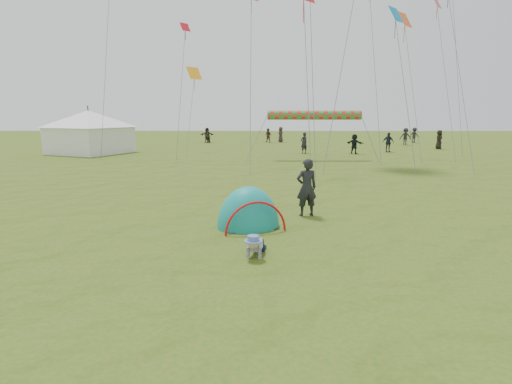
{
  "coord_description": "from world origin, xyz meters",
  "views": [
    {
      "loc": [
        -0.52,
        -9.12,
        3.16
      ],
      "look_at": [
        -0.59,
        1.98,
        1.0
      ],
      "focal_mm": 28.0,
      "sensor_mm": 36.0,
      "label": 1
    }
  ],
  "objects_px": {
    "popup_tent": "(248,227)",
    "event_marquee": "(90,130)",
    "standing_adult": "(307,188)",
    "crawling_toddler": "(255,244)"
  },
  "relations": [
    {
      "from": "standing_adult",
      "to": "event_marquee",
      "type": "relative_size",
      "value": 0.33
    },
    {
      "from": "popup_tent",
      "to": "standing_adult",
      "type": "height_order",
      "value": "standing_adult"
    },
    {
      "from": "popup_tent",
      "to": "event_marquee",
      "type": "distance_m",
      "value": 25.92
    },
    {
      "from": "standing_adult",
      "to": "popup_tent",
      "type": "bearing_deg",
      "value": 22.84
    },
    {
      "from": "popup_tent",
      "to": "event_marquee",
      "type": "bearing_deg",
      "value": 101.93
    },
    {
      "from": "crawling_toddler",
      "to": "popup_tent",
      "type": "bearing_deg",
      "value": 107.7
    },
    {
      "from": "crawling_toddler",
      "to": "event_marquee",
      "type": "distance_m",
      "value": 28.11
    },
    {
      "from": "crawling_toddler",
      "to": "popup_tent",
      "type": "xyz_separation_m",
      "value": [
        -0.22,
        2.44,
        -0.28
      ]
    },
    {
      "from": "standing_adult",
      "to": "event_marquee",
      "type": "height_order",
      "value": "event_marquee"
    },
    {
      "from": "standing_adult",
      "to": "event_marquee",
      "type": "bearing_deg",
      "value": -65.87
    }
  ]
}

